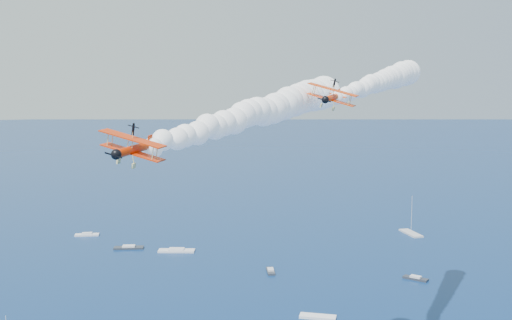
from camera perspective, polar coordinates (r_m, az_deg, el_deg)
name	(u,v)px	position (r m, az deg, el deg)	size (l,w,h in m)	color
biplane_lead	(332,98)	(106.45, 7.10, 5.80)	(7.90, 8.86, 5.34)	#F53E05
biplane_trail	(134,149)	(66.64, -11.33, 0.99)	(6.93, 7.78, 4.69)	red
smoke_trail_lead	(380,82)	(138.01, 11.48, 7.14)	(48.32, 49.30, 11.59)	white
smoke_trail_trail	(261,111)	(94.90, 0.45, 4.57)	(47.84, 49.76, 11.59)	white
spectator_boats	(139,289)	(196.82, -10.86, -11.74)	(239.89, 176.29, 0.70)	white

